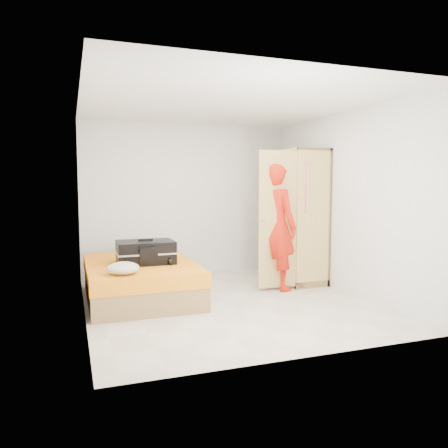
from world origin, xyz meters
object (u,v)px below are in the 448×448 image
object	(u,v)px
bed	(140,280)
wardrobe	(293,220)
suitcase	(146,252)
person	(276,227)
round_cushion	(123,268)

from	to	relation	value
bed	wardrobe	distance (m)	2.62
bed	suitcase	size ratio (longest dim) A/B	2.59
person	round_cushion	xyz separation A→B (m)	(-2.30, -0.59, -0.36)
suitcase	bed	bearing A→B (deg)	123.66
person	round_cushion	world-z (taller)	person
suitcase	round_cushion	xyz separation A→B (m)	(-0.38, -0.65, -0.08)
person	round_cushion	bearing A→B (deg)	80.09
wardrobe	round_cushion	distance (m)	3.02
suitcase	wardrobe	bearing A→B (deg)	9.16
bed	wardrobe	world-z (taller)	wardrobe
round_cushion	person	bearing A→B (deg)	14.29
bed	suitcase	distance (m)	0.42
bed	round_cushion	distance (m)	0.88
bed	round_cushion	bearing A→B (deg)	-112.44
wardrobe	round_cushion	xyz separation A→B (m)	(-2.81, -1.01, -0.43)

